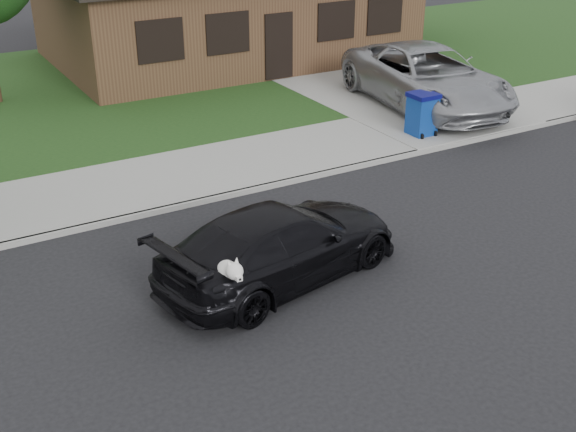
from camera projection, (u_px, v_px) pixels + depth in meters
ground at (379, 249)px, 13.45m from camera, size 120.00×120.00×0.00m
sidewalk at (255, 161)px, 17.33m from camera, size 60.00×3.00×0.12m
curb at (286, 182)px, 16.16m from camera, size 60.00×0.12×0.12m
lawn at (142, 83)px, 23.58m from camera, size 60.00×13.00×0.13m
driveway at (346, 80)px, 23.92m from camera, size 4.50×13.00×0.14m
sedan at (280, 244)px, 12.20m from camera, size 4.86×2.79×1.33m
minivan at (426, 77)px, 20.76m from camera, size 3.62×6.45×1.70m
recycling_bin at (422, 114)px, 18.63m from camera, size 0.67×0.72×1.11m
house at (224, 0)px, 26.03m from camera, size 12.60×8.60×4.65m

